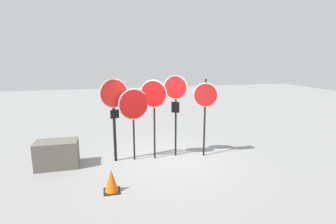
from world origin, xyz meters
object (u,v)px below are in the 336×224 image
object	(u,v)px
stop_sign_2	(154,99)
stop_sign_4	(205,100)
stop_sign_0	(114,104)
traffic_cone_0	(111,181)
stop_sign_3	(176,96)
storage_crate	(57,154)
stop_sign_1	(134,107)

from	to	relation	value
stop_sign_2	stop_sign_4	distance (m)	1.60
stop_sign_0	traffic_cone_0	xyz separation A→B (m)	(-0.22, -1.86, -1.50)
stop_sign_3	storage_crate	distance (m)	3.86
stop_sign_1	stop_sign_3	size ratio (longest dim) A/B	0.86
stop_sign_3	storage_crate	size ratio (longest dim) A/B	2.22
stop_sign_0	stop_sign_2	bearing A→B (deg)	-23.36
stop_sign_1	stop_sign_2	xyz separation A→B (m)	(0.60, -0.04, 0.24)
stop_sign_3	storage_crate	xyz separation A→B (m)	(-3.53, -0.00, -1.56)
traffic_cone_0	stop_sign_2	bearing A→B (deg)	52.14
stop_sign_2	stop_sign_3	world-z (taller)	stop_sign_3
stop_sign_2	storage_crate	size ratio (longest dim) A/B	2.12
stop_sign_2	stop_sign_4	world-z (taller)	stop_sign_2
stop_sign_3	stop_sign_0	bearing A→B (deg)	-151.33
stop_sign_0	stop_sign_4	bearing A→B (deg)	-24.12
stop_sign_1	stop_sign_4	world-z (taller)	stop_sign_4
stop_sign_1	storage_crate	distance (m)	2.57
stop_sign_3	traffic_cone_0	bearing A→B (deg)	-109.12
stop_sign_3	stop_sign_4	bearing A→B (deg)	14.28
stop_sign_2	storage_crate	world-z (taller)	stop_sign_2
stop_sign_1	storage_crate	xyz separation A→B (m)	(-2.23, 0.04, -1.27)
stop_sign_1	stop_sign_2	bearing A→B (deg)	-15.80
traffic_cone_0	storage_crate	distance (m)	2.35
stop_sign_3	stop_sign_4	distance (m)	0.93
storage_crate	stop_sign_0	bearing A→B (deg)	0.73
stop_sign_1	traffic_cone_0	xyz separation A→B (m)	(-0.78, -1.81, -1.38)
stop_sign_0	stop_sign_3	xyz separation A→B (m)	(1.86, -0.02, 0.17)
stop_sign_0	stop_sign_2	distance (m)	1.17
stop_sign_4	stop_sign_1	bearing A→B (deg)	-166.42
stop_sign_2	stop_sign_4	size ratio (longest dim) A/B	1.00
stop_sign_3	traffic_cone_0	xyz separation A→B (m)	(-2.08, -1.84, -1.68)
traffic_cone_0	storage_crate	world-z (taller)	storage_crate
stop_sign_1	traffic_cone_0	bearing A→B (deg)	-125.70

